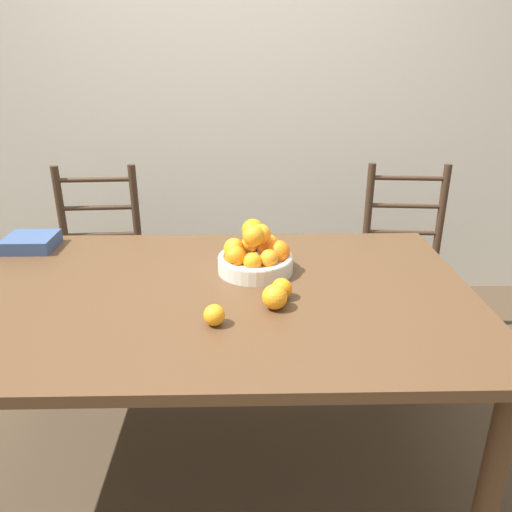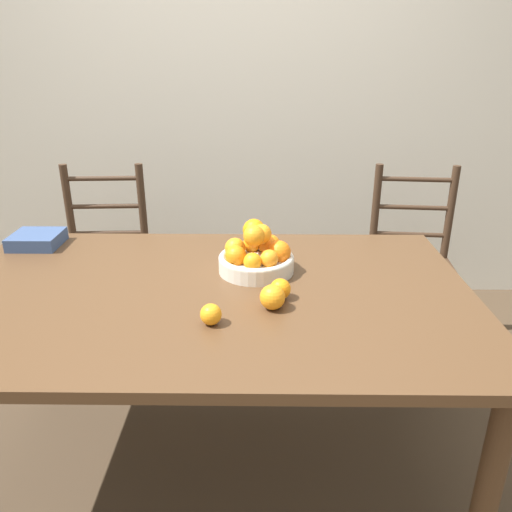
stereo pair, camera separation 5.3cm
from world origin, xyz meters
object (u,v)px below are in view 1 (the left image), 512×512
object	(u,v)px
orange_loose_0	(214,315)
chair_left	(99,270)
orange_loose_1	(282,289)
book_stack	(31,242)
chair_right	(405,267)
orange_loose_2	(275,297)
fruit_bowl	(256,255)

from	to	relation	value
orange_loose_0	chair_left	xyz separation A→B (m)	(-0.66, 1.10, -0.33)
orange_loose_1	book_stack	size ratio (longest dim) A/B	0.35
chair_right	orange_loose_0	bearing A→B (deg)	-124.88
chair_right	book_stack	xyz separation A→B (m)	(-1.69, -0.47, 0.33)
chair_right	book_stack	bearing A→B (deg)	-159.43
orange_loose_0	orange_loose_2	xyz separation A→B (m)	(0.18, 0.10, 0.01)
fruit_bowl	book_stack	distance (m)	0.93
chair_left	fruit_bowl	bearing A→B (deg)	-45.25
orange_loose_1	book_stack	xyz separation A→B (m)	(-0.98, 0.46, -0.01)
orange_loose_2	book_stack	xyz separation A→B (m)	(-0.95, 0.53, -0.01)
fruit_bowl	chair_right	bearing A→B (deg)	42.03
fruit_bowl	chair_right	xyz separation A→B (m)	(0.79, 0.71, -0.36)
chair_left	book_stack	distance (m)	0.58
orange_loose_1	orange_loose_0	bearing A→B (deg)	-141.23
orange_loose_0	orange_loose_1	distance (m)	0.26
orange_loose_1	chair_right	bearing A→B (deg)	52.54
orange_loose_0	orange_loose_1	xyz separation A→B (m)	(0.21, 0.17, 0.00)
fruit_bowl	book_stack	bearing A→B (deg)	164.76
chair_left	chair_right	world-z (taller)	same
orange_loose_0	orange_loose_2	world-z (taller)	orange_loose_2
orange_loose_2	chair_left	bearing A→B (deg)	130.17
chair_right	chair_left	bearing A→B (deg)	-174.91
orange_loose_1	chair_right	world-z (taller)	chair_right
orange_loose_0	book_stack	bearing A→B (deg)	140.86
orange_loose_1	orange_loose_2	size ratio (longest dim) A/B	0.86
orange_loose_0	book_stack	xyz separation A→B (m)	(-0.77, 0.63, -0.01)
fruit_bowl	chair_left	distance (m)	1.13
chair_right	orange_loose_2	bearing A→B (deg)	-121.39
fruit_bowl	orange_loose_2	xyz separation A→B (m)	(0.05, -0.29, -0.02)
orange_loose_0	book_stack	world-z (taller)	orange_loose_0
orange_loose_0	chair_right	xyz separation A→B (m)	(0.92, 1.10, -0.33)
orange_loose_1	chair_left	size ratio (longest dim) A/B	0.07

